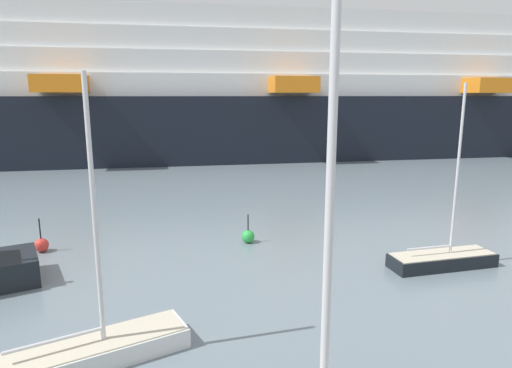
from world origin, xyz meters
The scene contains 5 objects.
sailboat_1 centered at (-7.07, 7.67, 0.40)m, with size 5.46×2.88×7.62m.
sailboat_3 centered at (6.42, 11.35, 0.38)m, with size 4.50×1.34×7.52m.
channel_buoy_0 centered at (-10.25, 17.23, 0.33)m, with size 0.63×0.63×1.58m.
channel_buoy_1 centered at (-0.79, 16.24, 0.32)m, with size 0.63×0.63×1.41m.
cruise_ship centered at (-1.63, 49.24, 7.15)m, with size 126.68×24.85×22.29m.
Camera 1 is at (-5.21, -3.68, 7.05)m, focal length 30.90 mm.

